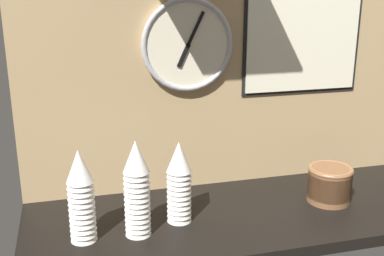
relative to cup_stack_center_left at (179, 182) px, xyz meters
The scene contains 8 objects.
ground_plane 0.32m from the cup_stack_center_left, ahead, with size 1.60×0.56×0.04m, color black.
wall_tiled_back 0.55m from the cup_stack_center_left, 45.36° to the left, with size 1.60×0.03×1.05m.
cup_stack_center_left is the anchor object (origin of this frame).
cup_stack_left 0.16m from the cup_stack_center_left, 159.49° to the right, with size 0.08×0.08×0.32m.
cup_stack_far_left 0.32m from the cup_stack_center_left, behind, with size 0.08×0.08×0.30m.
bowl_stack_right 0.57m from the cup_stack_center_left, ahead, with size 0.16×0.16×0.13m.
wall_clock 0.49m from the cup_stack_center_left, 69.52° to the left, with size 0.34×0.03×0.34m.
menu_board 0.78m from the cup_stack_center_left, 25.24° to the left, with size 0.48×0.01×0.56m.
Camera 1 is at (-0.61, -1.44, 0.78)m, focal length 45.00 mm.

